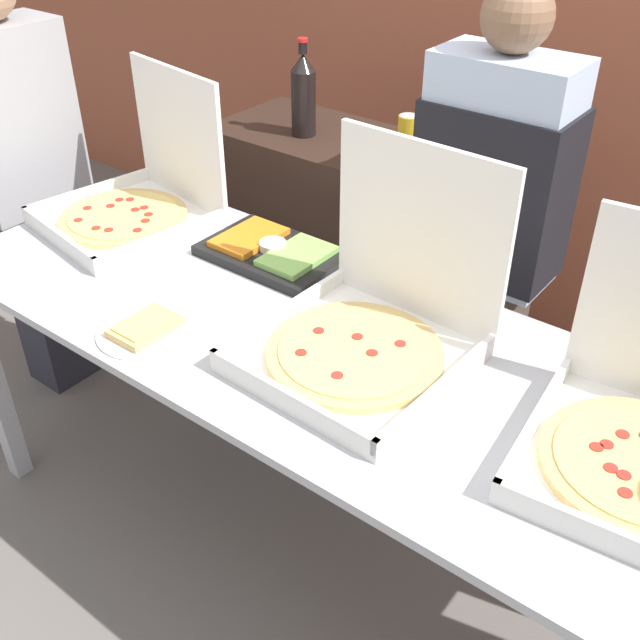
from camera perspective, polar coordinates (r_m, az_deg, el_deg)
The scene contains 13 objects.
ground_plane at distance 2.53m, azimuth -0.00°, elevation -17.71°, with size 16.00×16.00×0.00m, color slate.
brick_wall_behind at distance 3.14m, azimuth 20.82°, elevation 21.43°, with size 10.00×0.06×2.80m.
buffet_table at distance 1.97m, azimuth -0.00°, elevation -3.70°, with size 2.30×0.82×0.88m.
pizza_box_near_right at distance 2.51m, azimuth -13.74°, elevation 9.09°, with size 0.54×0.55×0.46m.
pizza_box_near_left at distance 1.82m, azimuth 3.92°, elevation -0.19°, with size 0.51×0.52×0.49m.
paper_plate_front_center at distance 1.97m, azimuth -13.15°, elevation -0.66°, with size 0.25×0.25×0.03m.
veggie_tray at distance 2.25m, azimuth -3.61°, elevation 5.24°, with size 0.42×0.27×0.05m.
sideboard_podium at distance 2.95m, azimuth 0.27°, elevation 4.41°, with size 0.78×0.45×1.05m.
soda_bottle at distance 2.67m, azimuth -1.27°, elevation 16.83°, with size 0.09×0.09×0.33m.
soda_can_silver at distance 2.67m, azimuth 8.74°, elevation 14.62°, with size 0.07×0.07×0.12m.
soda_can_colored at distance 2.56m, azimuth 6.68°, elevation 13.92°, with size 0.07×0.07×0.12m.
person_server_vest at distance 2.35m, azimuth 12.59°, elevation 6.48°, with size 0.42×0.24×1.65m.
person_guest_plaid at distance 2.99m, azimuth -21.30°, elevation 9.52°, with size 0.22×0.40×1.63m.
Camera 1 is at (0.95, -1.23, 2.00)m, focal length 42.00 mm.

